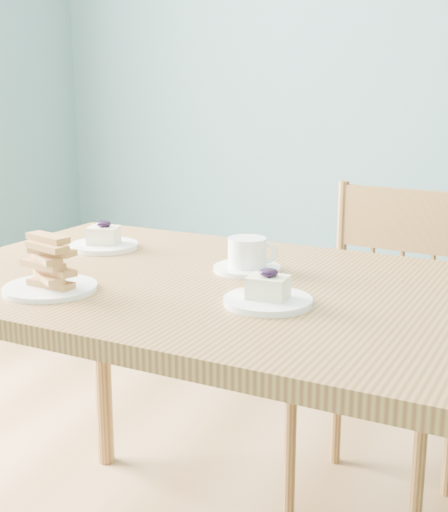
# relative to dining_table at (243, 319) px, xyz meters

# --- Properties ---
(dining_table) EXTENTS (1.48, 0.93, 0.76)m
(dining_table) POSITION_rel_dining_table_xyz_m (0.00, 0.00, 0.00)
(dining_table) COLOR olive
(dining_table) RESTS_ON ground
(dining_chair) EXTENTS (0.46, 0.44, 0.89)m
(dining_chair) POSITION_rel_dining_table_xyz_m (0.21, 0.52, -0.23)
(dining_chair) COLOR olive
(dining_chair) RESTS_ON ground
(cheesecake_plate_near) EXTENTS (0.17, 0.17, 0.07)m
(cheesecake_plate_near) POSITION_rel_dining_table_xyz_m (0.09, -0.11, 0.09)
(cheesecake_plate_near) COLOR white
(cheesecake_plate_near) RESTS_ON dining_table
(cheesecake_plate_far) EXTENTS (0.17, 0.17, 0.07)m
(cheesecake_plate_far) POSITION_rel_dining_table_xyz_m (-0.45, 0.18, 0.09)
(cheesecake_plate_far) COLOR white
(cheesecake_plate_far) RESTS_ON dining_table
(coffee_cup) EXTENTS (0.15, 0.15, 0.08)m
(coffee_cup) POSITION_rel_dining_table_xyz_m (-0.03, 0.11, 0.11)
(coffee_cup) COLOR white
(coffee_cup) RESTS_ON dining_table
(biscotti_plate) EXTENTS (0.19, 0.19, 0.11)m
(biscotti_plate) POSITION_rel_dining_table_xyz_m (-0.35, -0.19, 0.11)
(biscotti_plate) COLOR white
(biscotti_plate) RESTS_ON dining_table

